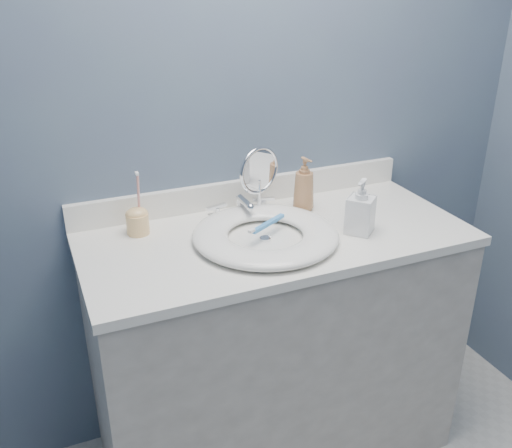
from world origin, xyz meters
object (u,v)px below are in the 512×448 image
soap_bottle_clear (361,206)px  toothbrush_holder (137,220)px  makeup_mirror (259,179)px  soap_bottle_amber (304,184)px

soap_bottle_clear → toothbrush_holder: toothbrush_holder is taller
makeup_mirror → soap_bottle_clear: (0.24, -0.24, -0.04)m
soap_bottle_amber → makeup_mirror: bearing=164.2°
soap_bottle_amber → toothbrush_holder: size_ratio=0.92×
makeup_mirror → toothbrush_holder: makeup_mirror is taller
soap_bottle_amber → toothbrush_holder: (-0.56, 0.04, -0.05)m
soap_bottle_clear → toothbrush_holder: bearing=-153.7°
makeup_mirror → soap_bottle_amber: size_ratio=1.28×
makeup_mirror → soap_bottle_clear: makeup_mirror is taller
makeup_mirror → soap_bottle_clear: size_ratio=1.37×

